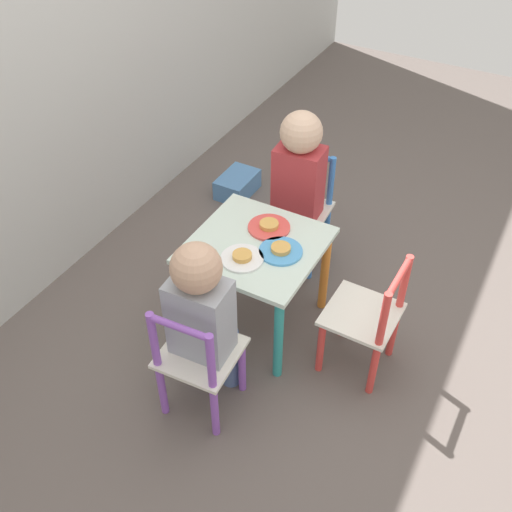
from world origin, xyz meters
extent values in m
plane|color=#5B514C|center=(0.00, 0.00, 0.00)|extent=(6.00, 6.00, 0.00)
cube|color=silver|center=(0.00, 0.00, 0.41)|extent=(0.49, 0.49, 0.02)
cylinder|color=teal|center=(-0.21, -0.21, 0.20)|extent=(0.04, 0.04, 0.40)
cylinder|color=orange|center=(0.21, -0.21, 0.20)|extent=(0.04, 0.04, 0.40)
cylinder|color=green|center=(-0.21, 0.21, 0.20)|extent=(0.04, 0.04, 0.40)
cylinder|color=#E5599E|center=(0.21, 0.21, 0.20)|extent=(0.04, 0.04, 0.40)
cube|color=silver|center=(0.45, 0.03, 0.27)|extent=(0.28, 0.28, 0.02)
cylinder|color=#387AD1|center=(0.34, 0.13, 0.13)|extent=(0.03, 0.03, 0.26)
cylinder|color=#387AD1|center=(0.35, -0.08, 0.13)|extent=(0.03, 0.03, 0.26)
cylinder|color=#387AD1|center=(0.55, 0.14, 0.13)|extent=(0.03, 0.03, 0.26)
cylinder|color=#387AD1|center=(0.56, -0.07, 0.13)|extent=(0.03, 0.03, 0.26)
cylinder|color=#387AD1|center=(0.55, 0.14, 0.39)|extent=(0.03, 0.03, 0.26)
cylinder|color=#387AD1|center=(0.56, -0.07, 0.39)|extent=(0.03, 0.03, 0.26)
cylinder|color=#387AD1|center=(0.55, 0.04, 0.50)|extent=(0.04, 0.21, 0.02)
cube|color=silver|center=(-0.45, -0.03, 0.27)|extent=(0.28, 0.28, 0.02)
cylinder|color=#8E51BC|center=(-0.34, -0.13, 0.13)|extent=(0.03, 0.03, 0.26)
cylinder|color=#8E51BC|center=(-0.35, 0.08, 0.13)|extent=(0.03, 0.03, 0.26)
cylinder|color=#8E51BC|center=(-0.55, -0.14, 0.13)|extent=(0.03, 0.03, 0.26)
cylinder|color=#8E51BC|center=(-0.56, 0.07, 0.13)|extent=(0.03, 0.03, 0.26)
cylinder|color=#8E51BC|center=(-0.55, -0.14, 0.39)|extent=(0.03, 0.03, 0.26)
cylinder|color=#8E51BC|center=(-0.56, 0.07, 0.39)|extent=(0.03, 0.03, 0.26)
cylinder|color=#8E51BC|center=(-0.55, -0.03, 0.50)|extent=(0.04, 0.21, 0.02)
cube|color=silver|center=(-0.01, -0.45, 0.27)|extent=(0.26, 0.26, 0.02)
cylinder|color=#DB3D38|center=(0.10, -0.35, 0.13)|extent=(0.03, 0.03, 0.26)
cylinder|color=#DB3D38|center=(-0.11, -0.34, 0.13)|extent=(0.03, 0.03, 0.26)
cylinder|color=#DB3D38|center=(0.10, -0.56, 0.13)|extent=(0.03, 0.03, 0.26)
cylinder|color=#DB3D38|center=(-0.12, -0.55, 0.13)|extent=(0.03, 0.03, 0.26)
cylinder|color=#DB3D38|center=(0.10, -0.56, 0.39)|extent=(0.03, 0.03, 0.26)
cylinder|color=#DB3D38|center=(-0.12, -0.55, 0.39)|extent=(0.03, 0.03, 0.26)
cylinder|color=#DB3D38|center=(-0.01, -0.56, 0.50)|extent=(0.21, 0.03, 0.02)
cylinder|color=#7A6B5B|center=(0.33, 0.07, 0.14)|extent=(0.07, 0.07, 0.28)
cylinder|color=#7A6B5B|center=(0.33, -0.03, 0.14)|extent=(0.07, 0.07, 0.28)
cube|color=#B23338|center=(0.43, 0.03, 0.44)|extent=(0.15, 0.21, 0.33)
sphere|color=#DBB293|center=(0.43, 0.03, 0.68)|extent=(0.18, 0.18, 0.18)
cylinder|color=#4C608E|center=(-0.33, -0.07, 0.14)|extent=(0.07, 0.07, 0.28)
cylinder|color=#4C608E|center=(-0.33, 0.03, 0.14)|extent=(0.07, 0.07, 0.28)
cube|color=#999EA8|center=(-0.43, -0.03, 0.43)|extent=(0.15, 0.21, 0.30)
sphere|color=tan|center=(-0.43, -0.03, 0.65)|extent=(0.17, 0.17, 0.17)
cylinder|color=#E54C47|center=(0.11, 0.00, 0.43)|extent=(0.17, 0.17, 0.01)
cylinder|color=gold|center=(0.11, 0.00, 0.44)|extent=(0.07, 0.07, 0.02)
cylinder|color=white|center=(-0.11, 0.00, 0.43)|extent=(0.16, 0.16, 0.01)
cylinder|color=gold|center=(-0.11, 0.00, 0.44)|extent=(0.07, 0.07, 0.02)
cylinder|color=#4C9EE0|center=(0.00, -0.11, 0.43)|extent=(0.16, 0.16, 0.01)
cylinder|color=gold|center=(0.00, -0.11, 0.44)|extent=(0.07, 0.07, 0.02)
cube|color=#4C7FB7|center=(0.77, 0.54, 0.05)|extent=(0.24, 0.16, 0.11)
camera|label=1|loc=(-1.53, -0.84, 1.88)|focal=42.00mm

